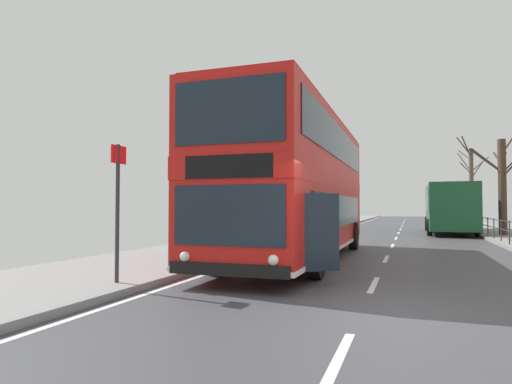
{
  "coord_description": "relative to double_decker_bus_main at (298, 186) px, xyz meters",
  "views": [
    {
      "loc": [
        0.76,
        -6.96,
        1.64
      ],
      "look_at": [
        -2.96,
        3.49,
        2.02
      ],
      "focal_mm": 30.65,
      "sensor_mm": 36.0,
      "label": 1
    }
  ],
  "objects": [
    {
      "name": "ground",
      "position": [
        1.84,
        -6.34,
        -2.26
      ],
      "size": [
        15.8,
        140.0,
        0.2
      ],
      "color": "#404045"
    },
    {
      "name": "bare_tree_far_00",
      "position": [
        7.89,
        25.52,
        1.22
      ],
      "size": [
        2.37,
        2.33,
        7.11
      ],
      "color": "brown",
      "rests_on": "ground"
    },
    {
      "name": "bare_tree_far_01",
      "position": [
        7.93,
        13.09,
        0.59
      ],
      "size": [
        3.21,
        2.84,
        5.51
      ],
      "color": "#423328",
      "rests_on": "ground"
    },
    {
      "name": "bus_stop_sign_near",
      "position": [
        -2.21,
        -6.02,
        -0.47
      ],
      "size": [
        0.08,
        0.44,
        2.75
      ],
      "color": "#2D2D33",
      "rests_on": "ground"
    },
    {
      "name": "double_decker_bus_main",
      "position": [
        0.0,
        0.0,
        0.0
      ],
      "size": [
        3.36,
        11.51,
        4.39
      ],
      "color": "red",
      "rests_on": "ground"
    },
    {
      "name": "background_bus_far_lane",
      "position": [
        5.53,
        16.19,
        -0.68
      ],
      "size": [
        2.76,
        9.47,
        2.96
      ],
      "color": "#19512D",
      "rests_on": "ground"
    }
  ]
}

